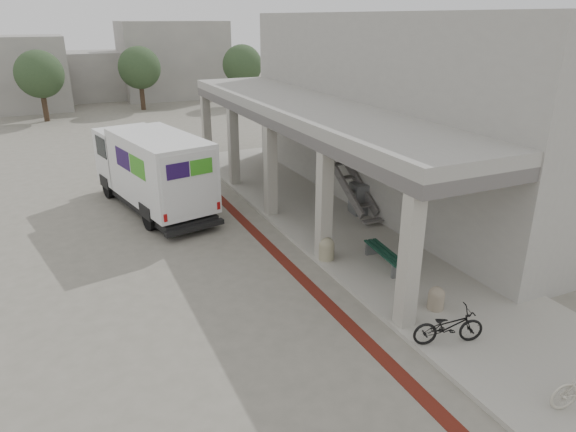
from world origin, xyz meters
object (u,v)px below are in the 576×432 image
fedex_truck (151,169)px  bicycle_black (448,326)px  bench (385,255)px  utility_cabinet (359,198)px

fedex_truck → bicycle_black: 12.32m
fedex_truck → bench: 9.39m
utility_cabinet → bicycle_black: (-2.50, -7.67, -0.14)m
fedex_truck → utility_cabinet: bearing=-42.4°
fedex_truck → bicycle_black: bearing=-82.3°
fedex_truck → utility_cabinet: size_ratio=6.43×
utility_cabinet → fedex_truck: bearing=154.8°
bench → utility_cabinet: bearing=74.2°
bench → utility_cabinet: 4.26m
bench → bicycle_black: bicycle_black is taller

